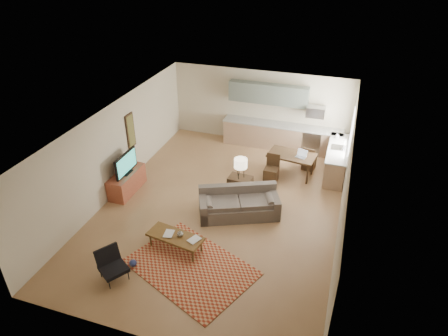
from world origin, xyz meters
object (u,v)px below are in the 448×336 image
(sofa, at_px, (239,203))
(dining_table, at_px, (291,165))
(coffee_table, at_px, (176,242))
(tv_credenza, at_px, (127,182))
(console_table, at_px, (240,189))
(armchair, at_px, (113,266))

(sofa, xyz_separation_m, dining_table, (0.98, 2.59, -0.02))
(coffee_table, xyz_separation_m, tv_credenza, (-2.45, 1.92, 0.11))
(console_table, distance_m, dining_table, 2.21)
(armchair, xyz_separation_m, dining_table, (2.98, 5.75, 0.00))
(dining_table, bearing_deg, armchair, -110.07)
(tv_credenza, xyz_separation_m, console_table, (3.37, 0.61, 0.06))
(coffee_table, relative_size, dining_table, 0.96)
(armchair, xyz_separation_m, tv_credenza, (-1.54, 3.25, -0.04))
(console_table, relative_size, dining_table, 0.53)
(coffee_table, relative_size, tv_credenza, 1.00)
(tv_credenza, bearing_deg, console_table, 10.32)
(coffee_table, bearing_deg, console_table, 79.46)
(sofa, relative_size, dining_table, 1.55)
(armchair, height_order, console_table, console_table)
(coffee_table, height_order, console_table, console_table)
(coffee_table, relative_size, console_table, 1.81)
(sofa, relative_size, console_table, 2.92)
(sofa, distance_m, coffee_table, 2.13)
(tv_credenza, relative_size, dining_table, 0.96)
(armchair, distance_m, console_table, 4.27)
(sofa, bearing_deg, console_table, 80.03)
(dining_table, bearing_deg, coffee_table, -107.72)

